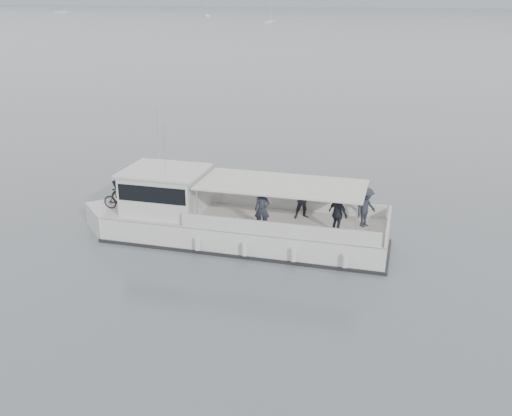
% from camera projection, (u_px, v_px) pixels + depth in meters
% --- Properties ---
extents(ground, '(1400.00, 1400.00, 0.00)m').
position_uv_depth(ground, '(242.00, 218.00, 26.46)').
color(ground, '#555E64').
rests_on(ground, ground).
extents(tour_boat, '(13.40, 4.58, 5.57)m').
position_uv_depth(tour_boat, '(218.00, 219.00, 23.78)').
color(tour_boat, silver).
rests_on(tour_boat, ground).
extents(moored_fleet, '(464.63, 333.04, 10.81)m').
position_uv_depth(moored_fleet, '(385.00, 21.00, 232.82)').
color(moored_fleet, silver).
rests_on(moored_fleet, ground).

